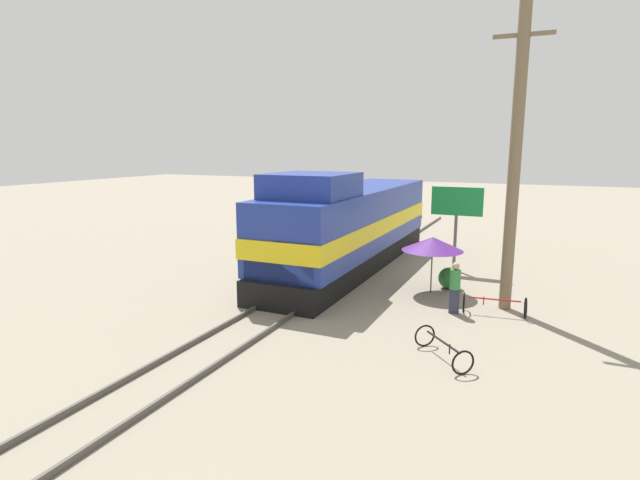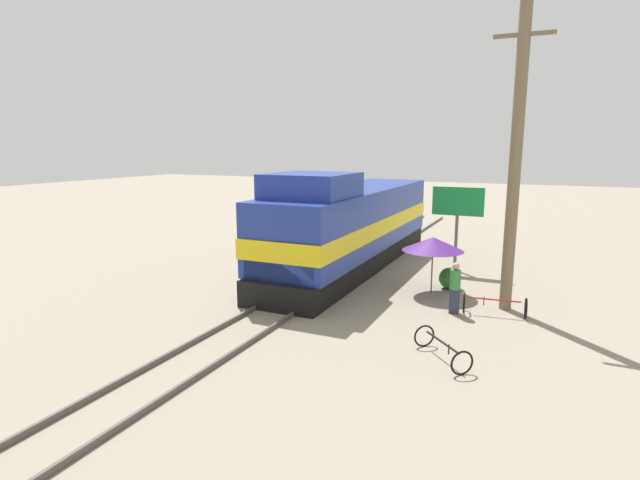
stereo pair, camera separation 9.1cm
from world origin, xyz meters
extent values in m
plane|color=gray|center=(0.00, 0.00, 0.00)|extent=(120.00, 120.00, 0.00)
cube|color=#4C4742|center=(-0.72, 0.00, 0.07)|extent=(0.08, 41.01, 0.15)
cube|color=#4C4742|center=(0.72, 0.00, 0.07)|extent=(0.08, 41.01, 0.15)
cube|color=black|center=(0.00, 3.53, 0.46)|extent=(2.85, 14.36, 0.92)
cube|color=navy|center=(0.00, 3.53, 2.23)|extent=(3.10, 13.78, 2.61)
cube|color=yellow|center=(0.00, 3.53, 1.97)|extent=(3.14, 13.93, 0.70)
cube|color=yellow|center=(0.00, -2.36, 1.64)|extent=(2.63, 2.01, 1.43)
cube|color=navy|center=(0.00, -0.78, 3.97)|extent=(2.91, 3.16, 0.88)
cylinder|color=#726047|center=(6.83, -0.01, 4.95)|extent=(0.38, 0.38, 9.90)
cube|color=#726047|center=(6.83, -0.01, 8.71)|extent=(1.80, 0.12, 0.12)
cylinder|color=#4C4C4C|center=(4.17, 0.81, 0.99)|extent=(0.05, 0.05, 1.98)
cone|color=#4C1E72|center=(4.17, 0.81, 1.85)|extent=(2.24, 2.24, 0.50)
cube|color=#595959|center=(4.36, 4.69, 1.21)|extent=(0.12, 0.12, 2.43)
cube|color=#198C3F|center=(4.36, 4.69, 3.04)|extent=(2.18, 0.08, 1.22)
sphere|color=#2D722D|center=(4.69, 1.65, 0.41)|extent=(0.83, 0.83, 0.83)
cube|color=#2D3347|center=(5.35, -1.20, 0.41)|extent=(0.30, 0.20, 0.82)
cylinder|color=#337F3F|center=(5.35, -1.20, 1.14)|extent=(0.34, 0.34, 0.65)
sphere|color=tan|center=(5.35, -1.20, 1.58)|extent=(0.24, 0.24, 0.24)
torus|color=black|center=(5.63, -0.98, 0.33)|extent=(0.12, 0.67, 0.67)
torus|color=black|center=(7.50, -0.79, 0.33)|extent=(0.12, 0.67, 0.67)
cube|color=#A51919|center=(6.56, -0.88, 0.53)|extent=(1.59, 0.21, 0.04)
cylinder|color=#A51919|center=(6.24, -0.92, 0.45)|extent=(0.04, 0.04, 0.28)
torus|color=black|center=(6.31, -5.70, 0.31)|extent=(0.49, 0.45, 0.62)
torus|color=black|center=(5.10, -4.37, 0.31)|extent=(0.49, 0.45, 0.62)
cube|color=black|center=(5.71, -5.03, 0.48)|extent=(1.06, 1.16, 0.04)
cylinder|color=black|center=(5.92, -5.27, 0.41)|extent=(0.04, 0.04, 0.26)
camera|label=1|loc=(7.79, -17.21, 5.37)|focal=28.00mm
camera|label=2|loc=(7.87, -17.18, 5.37)|focal=28.00mm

